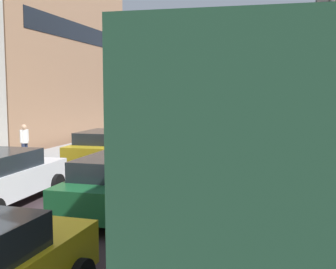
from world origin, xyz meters
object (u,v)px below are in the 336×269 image
wagon_right_lane_far (268,143)px  sedan_left_lane_third (104,147)px  sedan_centre_lane_second (120,182)px  pedestrian_mid_sidewalk (24,140)px  bus_mid_queue_primary (215,97)px  removalist_box_truck (271,167)px  sedan_right_lane_behind_truck (268,166)px  hatchback_centre_lane_third (177,151)px

wagon_right_lane_far → sedan_left_lane_third: bearing=121.4°
sedan_left_lane_third → sedan_centre_lane_second: bearing=-153.6°
sedan_centre_lane_second → pedestrian_mid_sidewalk: 9.58m
bus_mid_queue_primary → pedestrian_mid_sidewalk: bearing=139.5°
removalist_box_truck → sedan_right_lane_behind_truck: size_ratio=1.78×
sedan_centre_lane_second → bus_mid_queue_primary: bearing=-0.2°
sedan_left_lane_third → wagon_right_lane_far: bearing=-63.6°
sedan_left_lane_third → bus_mid_queue_primary: bus_mid_queue_primary is taller
sedan_right_lane_behind_truck → pedestrian_mid_sidewalk: (-10.72, 3.02, 0.15)m
sedan_right_lane_behind_truck → pedestrian_mid_sidewalk: pedestrian_mid_sidewalk is taller
sedan_centre_lane_second → hatchback_centre_lane_third: bearing=-0.8°
hatchback_centre_lane_third → sedan_left_lane_third: (-3.24, 0.38, 0.00)m
removalist_box_truck → sedan_centre_lane_second: (-3.78, 3.42, -1.18)m
bus_mid_queue_primary → pedestrian_mid_sidewalk: 11.68m
pedestrian_mid_sidewalk → wagon_right_lane_far: bearing=21.9°
sedan_centre_lane_second → pedestrian_mid_sidewalk: size_ratio=2.60×
wagon_right_lane_far → removalist_box_truck: bearing=-174.2°
removalist_box_truck → bus_mid_queue_primary: 19.25m
sedan_centre_lane_second → sedan_right_lane_behind_truck: 4.88m
hatchback_centre_lane_third → bus_mid_queue_primary: bearing=-2.6°
sedan_left_lane_third → bus_mid_queue_primary: 10.00m
removalist_box_truck → wagon_right_lane_far: 13.03m
sedan_right_lane_behind_truck → bus_mid_queue_primary: (-3.59, 12.08, 2.03)m
removalist_box_truck → bus_mid_queue_primary: size_ratio=0.74×
sedan_centre_lane_second → wagon_right_lane_far: 10.12m
sedan_right_lane_behind_truck → bus_mid_queue_primary: bearing=13.7°
hatchback_centre_lane_third → bus_mid_queue_primary: size_ratio=0.41×
hatchback_centre_lane_third → bus_mid_queue_primary: bus_mid_queue_primary is taller
hatchback_centre_lane_third → bus_mid_queue_primary: (-0.08, 9.65, 2.03)m
sedan_centre_lane_second → pedestrian_mid_sidewalk: bearing=48.0°
hatchback_centre_lane_third → sedan_right_lane_behind_truck: (3.51, -2.43, 0.00)m
removalist_box_truck → sedan_right_lane_behind_truck: (-0.23, 6.76, -1.18)m
sedan_left_lane_third → sedan_right_lane_behind_truck: (6.74, -2.81, 0.00)m
sedan_left_lane_third → hatchback_centre_lane_third: bearing=-97.7°
sedan_centre_lane_second → pedestrian_mid_sidewalk: (-7.16, 6.36, 0.15)m
pedestrian_mid_sidewalk → bus_mid_queue_primary: bearing=56.8°
sedan_centre_lane_second → sedan_left_lane_third: same height
removalist_box_truck → hatchback_centre_lane_third: bearing=19.2°
sedan_left_lane_third → pedestrian_mid_sidewalk: pedestrian_mid_sidewalk is taller
removalist_box_truck → pedestrian_mid_sidewalk: bearing=45.3°
removalist_box_truck → hatchback_centre_lane_third: size_ratio=1.78×
sedan_centre_lane_second → bus_mid_queue_primary: (-0.04, 15.42, 2.03)m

